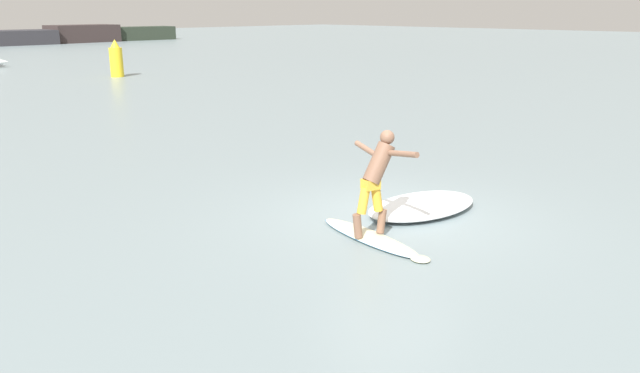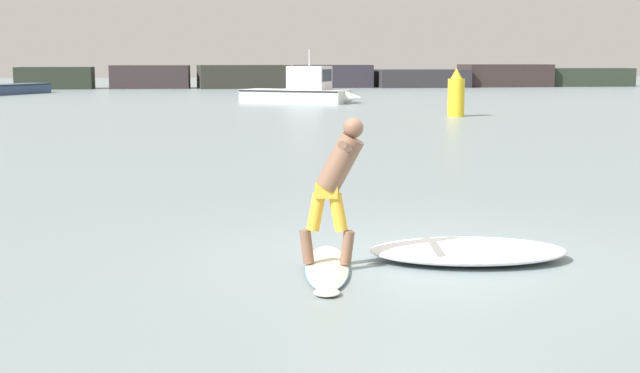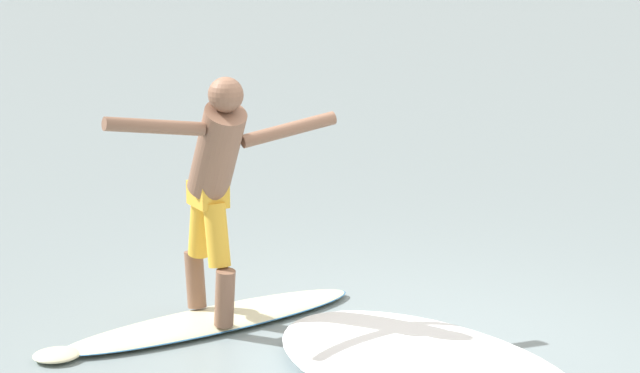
{
  "view_description": "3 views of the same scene",
  "coord_description": "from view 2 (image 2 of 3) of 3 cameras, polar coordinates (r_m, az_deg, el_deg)",
  "views": [
    {
      "loc": [
        -8.43,
        -6.51,
        3.58
      ],
      "look_at": [
        -1.14,
        0.7,
        0.65
      ],
      "focal_mm": 35.0,
      "sensor_mm": 36.0,
      "label": 1
    },
    {
      "loc": [
        -2.68,
        -10.35,
        2.42
      ],
      "look_at": [
        -0.97,
        1.41,
        0.7
      ],
      "focal_mm": 50.0,
      "sensor_mm": 36.0,
      "label": 2
    },
    {
      "loc": [
        6.33,
        -6.7,
        3.41
      ],
      "look_at": [
        -1.49,
        0.92,
        0.68
      ],
      "focal_mm": 85.0,
      "sensor_mm": 36.0,
      "label": 3
    }
  ],
  "objects": [
    {
      "name": "ground_plane",
      "position": [
        10.96,
        6.12,
        -4.56
      ],
      "size": [
        200.0,
        200.0,
        0.0
      ],
      "primitive_type": "plane",
      "color": "gray"
    },
    {
      "name": "rock_jetty_breakwater",
      "position": [
        73.36,
        1.19,
        7.03
      ],
      "size": [
        50.62,
        5.02,
        1.86
      ],
      "color": "#283126",
      "rests_on": "ground"
    },
    {
      "name": "surfboard",
      "position": [
        10.26,
        0.45,
        -5.2
      ],
      "size": [
        0.86,
        2.46,
        0.2
      ],
      "color": "beige",
      "rests_on": "ground"
    },
    {
      "name": "surfer",
      "position": [
        10.1,
        1.14,
        0.55
      ],
      "size": [
        0.84,
        1.6,
        1.69
      ],
      "color": "brown",
      "rests_on": "surfboard"
    },
    {
      "name": "fishing_boat_near_jetty",
      "position": [
        48.07,
        -1.21,
        6.15
      ],
      "size": [
        6.46,
        4.76,
        2.87
      ],
      "color": "white",
      "rests_on": "ground"
    },
    {
      "name": "small_boat_offshore",
      "position": [
        62.54,
        -19.62,
        5.9
      ],
      "size": [
        5.65,
        8.61,
        0.68
      ],
      "color": "#364B72",
      "rests_on": "ground"
    },
    {
      "name": "channel_marker_buoy",
      "position": [
        37.44,
        8.71,
        5.83
      ],
      "size": [
        0.7,
        0.7,
        2.0
      ],
      "color": "yellow",
      "rests_on": "ground"
    },
    {
      "name": "wave_foam_at_tail",
      "position": [
        10.91,
        9.46,
        -4.09
      ],
      "size": [
        2.52,
        1.63,
        0.22
      ],
      "color": "white",
      "rests_on": "ground"
    }
  ]
}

